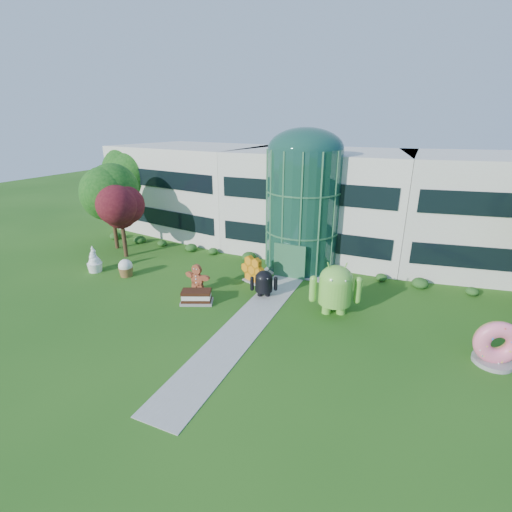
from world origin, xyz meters
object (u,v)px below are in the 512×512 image
at_px(android_green, 336,286).
at_px(android_black, 264,282).
at_px(donut, 497,342).
at_px(gingerbread, 197,278).

height_order(android_green, android_black, android_green).
height_order(donut, gingerbread, donut).
distance_m(android_green, donut, 9.01).
bearing_deg(donut, android_black, 157.51).
distance_m(android_black, donut, 14.11).
bearing_deg(gingerbread, android_green, 10.63).
xyz_separation_m(android_green, gingerbread, (-9.92, -0.82, -0.87)).
bearing_deg(donut, gingerbread, 163.66).
bearing_deg(android_black, gingerbread, 171.17).
distance_m(android_green, android_black, 5.23).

